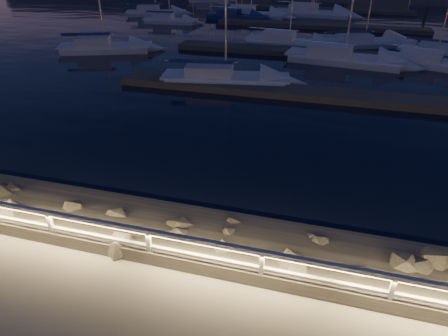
{
  "coord_description": "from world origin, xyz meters",
  "views": [
    {
      "loc": [
        2.07,
        -7.26,
        7.51
      ],
      "look_at": [
        -1.07,
        4.0,
        0.82
      ],
      "focal_mm": 32.0,
      "sensor_mm": 36.0,
      "label": 1
    }
  ],
  "objects_px": {
    "sailboat_k": "(311,12)",
    "sailboat_g": "(341,57)",
    "sailboat_b": "(222,77)",
    "sailboat_e": "(169,20)",
    "sailboat_i": "(154,12)",
    "sailboat_l": "(362,41)",
    "guard_rail": "(220,252)",
    "sailboat_j": "(249,14)",
    "sailboat_n": "(234,16)",
    "sailboat_a": "(103,46)",
    "sailboat_f": "(287,41)",
    "sailboat_c": "(432,61)"
  },
  "relations": [
    {
      "from": "sailboat_f",
      "to": "sailboat_g",
      "type": "distance_m",
      "value": 6.44
    },
    {
      "from": "sailboat_l",
      "to": "sailboat_k",
      "type": "bearing_deg",
      "value": 89.74
    },
    {
      "from": "sailboat_c",
      "to": "sailboat_k",
      "type": "bearing_deg",
      "value": 135.34
    },
    {
      "from": "sailboat_e",
      "to": "guard_rail",
      "type": "bearing_deg",
      "value": -69.58
    },
    {
      "from": "sailboat_j",
      "to": "sailboat_l",
      "type": "height_order",
      "value": "sailboat_j"
    },
    {
      "from": "sailboat_f",
      "to": "sailboat_k",
      "type": "relative_size",
      "value": 0.83
    },
    {
      "from": "sailboat_g",
      "to": "sailboat_j",
      "type": "relative_size",
      "value": 1.04
    },
    {
      "from": "sailboat_b",
      "to": "sailboat_n",
      "type": "height_order",
      "value": "sailboat_b"
    },
    {
      "from": "sailboat_l",
      "to": "sailboat_c",
      "type": "bearing_deg",
      "value": -70.45
    },
    {
      "from": "sailboat_f",
      "to": "sailboat_b",
      "type": "bearing_deg",
      "value": -96.78
    },
    {
      "from": "sailboat_l",
      "to": "sailboat_n",
      "type": "relative_size",
      "value": 1.07
    },
    {
      "from": "sailboat_l",
      "to": "guard_rail",
      "type": "bearing_deg",
      "value": -118.99
    },
    {
      "from": "guard_rail",
      "to": "sailboat_j",
      "type": "distance_m",
      "value": 43.24
    },
    {
      "from": "sailboat_a",
      "to": "sailboat_l",
      "type": "height_order",
      "value": "sailboat_l"
    },
    {
      "from": "sailboat_e",
      "to": "sailboat_g",
      "type": "height_order",
      "value": "sailboat_g"
    },
    {
      "from": "sailboat_j",
      "to": "sailboat_n",
      "type": "xyz_separation_m",
      "value": [
        -1.4,
        -1.65,
        -0.04
      ]
    },
    {
      "from": "sailboat_g",
      "to": "sailboat_j",
      "type": "height_order",
      "value": "sailboat_g"
    },
    {
      "from": "sailboat_f",
      "to": "sailboat_i",
      "type": "height_order",
      "value": "sailboat_f"
    },
    {
      "from": "sailboat_b",
      "to": "guard_rail",
      "type": "bearing_deg",
      "value": -83.98
    },
    {
      "from": "sailboat_a",
      "to": "sailboat_e",
      "type": "distance_m",
      "value": 13.71
    },
    {
      "from": "sailboat_i",
      "to": "sailboat_n",
      "type": "relative_size",
      "value": 1.0
    },
    {
      "from": "sailboat_f",
      "to": "sailboat_i",
      "type": "relative_size",
      "value": 1.07
    },
    {
      "from": "sailboat_j",
      "to": "sailboat_l",
      "type": "relative_size",
      "value": 1.08
    },
    {
      "from": "sailboat_e",
      "to": "sailboat_i",
      "type": "distance_m",
      "value": 5.75
    },
    {
      "from": "guard_rail",
      "to": "sailboat_l",
      "type": "relative_size",
      "value": 3.34
    },
    {
      "from": "guard_rail",
      "to": "sailboat_a",
      "type": "distance_m",
      "value": 28.03
    },
    {
      "from": "sailboat_k",
      "to": "sailboat_g",
      "type": "bearing_deg",
      "value": -73.86
    },
    {
      "from": "sailboat_l",
      "to": "sailboat_n",
      "type": "distance_m",
      "value": 17.43
    },
    {
      "from": "sailboat_c",
      "to": "sailboat_k",
      "type": "relative_size",
      "value": 0.8
    },
    {
      "from": "sailboat_b",
      "to": "sailboat_e",
      "type": "xyz_separation_m",
      "value": [
        -11.69,
        19.34,
        -0.06
      ]
    },
    {
      "from": "guard_rail",
      "to": "sailboat_b",
      "type": "relative_size",
      "value": 3.2
    },
    {
      "from": "sailboat_i",
      "to": "sailboat_k",
      "type": "height_order",
      "value": "sailboat_k"
    },
    {
      "from": "sailboat_g",
      "to": "sailboat_j",
      "type": "xyz_separation_m",
      "value": [
        -11.09,
        18.09,
        0.01
      ]
    },
    {
      "from": "sailboat_b",
      "to": "sailboat_e",
      "type": "distance_m",
      "value": 22.6
    },
    {
      "from": "sailboat_a",
      "to": "sailboat_j",
      "type": "relative_size",
      "value": 0.91
    },
    {
      "from": "sailboat_g",
      "to": "sailboat_i",
      "type": "relative_size",
      "value": 1.2
    },
    {
      "from": "sailboat_l",
      "to": "sailboat_g",
      "type": "bearing_deg",
      "value": -125.95
    },
    {
      "from": "sailboat_g",
      "to": "sailboat_i",
      "type": "bearing_deg",
      "value": 152.02
    },
    {
      "from": "sailboat_f",
      "to": "sailboat_k",
      "type": "bearing_deg",
      "value": 93.37
    },
    {
      "from": "guard_rail",
      "to": "sailboat_i",
      "type": "distance_m",
      "value": 45.38
    },
    {
      "from": "guard_rail",
      "to": "sailboat_f",
      "type": "relative_size",
      "value": 3.35
    },
    {
      "from": "sailboat_l",
      "to": "sailboat_f",
      "type": "bearing_deg",
      "value": 175.03
    },
    {
      "from": "guard_rail",
      "to": "sailboat_g",
      "type": "height_order",
      "value": "sailboat_g"
    },
    {
      "from": "guard_rail",
      "to": "sailboat_k",
      "type": "xyz_separation_m",
      "value": [
        -1.53,
        45.48,
        -0.9
      ]
    },
    {
      "from": "sailboat_c",
      "to": "sailboat_n",
      "type": "relative_size",
      "value": 1.02
    },
    {
      "from": "sailboat_a",
      "to": "guard_rail",
      "type": "bearing_deg",
      "value": -74.81
    },
    {
      "from": "sailboat_a",
      "to": "sailboat_b",
      "type": "xyz_separation_m",
      "value": [
        11.89,
        -5.63,
        -0.0
      ]
    },
    {
      "from": "sailboat_b",
      "to": "sailboat_c",
      "type": "relative_size",
      "value": 1.1
    },
    {
      "from": "sailboat_e",
      "to": "sailboat_g",
      "type": "distance_m",
      "value": 22.43
    },
    {
      "from": "sailboat_e",
      "to": "sailboat_b",
      "type": "bearing_deg",
      "value": -62.78
    }
  ]
}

